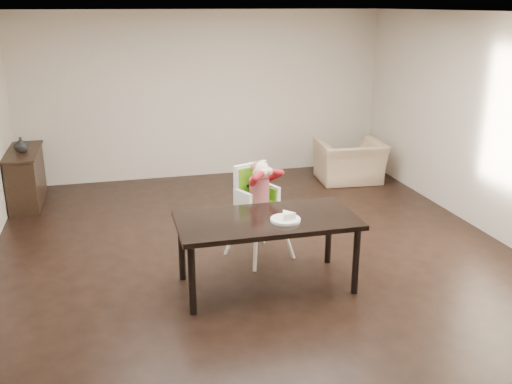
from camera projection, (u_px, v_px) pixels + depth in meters
ground at (259, 258)px, 6.55m from camera, size 7.00×7.00×0.00m
room_walls at (259, 97)px, 5.97m from camera, size 6.02×7.02×2.71m
dining_table at (267, 225)px, 5.71m from camera, size 1.80×0.90×0.75m
high_chair at (258, 190)px, 6.37m from camera, size 0.62×0.62×1.14m
plate at (286, 218)px, 5.60m from camera, size 0.35×0.35×0.09m
armchair at (350, 155)px, 9.25m from camera, size 1.08×0.75×0.90m
sideboard at (26, 177)px, 8.25m from camera, size 0.44×1.26×0.79m
vase at (21, 145)px, 8.03m from camera, size 0.25×0.26×0.20m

